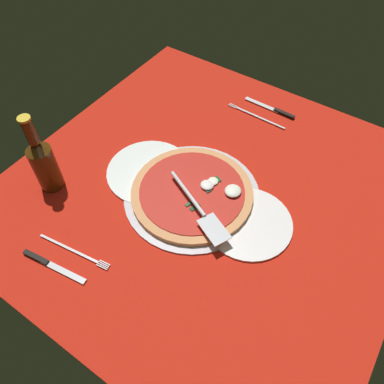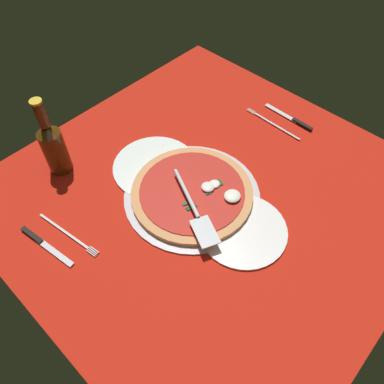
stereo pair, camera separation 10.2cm
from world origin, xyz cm
name	(u,v)px [view 1 (the left image)]	position (x,y,z in cm)	size (l,w,h in cm)	color
ground_plane	(208,192)	(0.00, 0.00, -0.40)	(103.78, 103.78, 0.80)	red
checker_pattern	(208,191)	(0.00, 0.00, 0.05)	(103.78, 103.78, 0.10)	silver
pizza_pan	(192,195)	(2.58, 4.08, 0.53)	(36.67, 36.67, 0.86)	silver
dinner_plate_left	(248,223)	(-14.42, 3.55, 0.60)	(22.49, 22.49, 1.00)	white
dinner_plate_right	(149,172)	(17.31, 3.85, 0.60)	(24.11, 24.11, 1.00)	white
pizza	(193,192)	(2.37, 3.93, 1.83)	(32.72, 32.72, 3.10)	tan
pizza_server	(199,208)	(-2.77, 9.05, 4.42)	(23.86, 13.39, 1.00)	silver
place_setting_near	(265,114)	(1.66, -37.25, 0.45)	(20.87, 13.95, 1.40)	white
place_setting_far	(61,258)	(17.93, 37.44, 0.45)	(21.15, 14.48, 1.40)	white
beer_bottle	(43,163)	(36.73, 22.28, 9.23)	(6.42, 6.42, 24.19)	#4D2C0C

